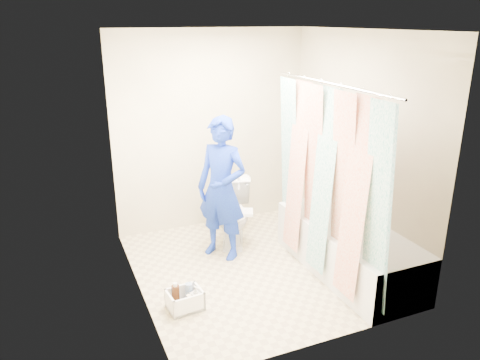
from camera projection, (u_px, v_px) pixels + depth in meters
name	position (u px, v px, depth m)	size (l,w,h in m)	color
floor	(255.00, 268.00, 4.94)	(2.60, 2.60, 0.00)	#BEB186
ceiling	(258.00, 30.00, 4.15)	(2.40, 2.60, 0.02)	white
wall_back	(211.00, 131.00, 5.68)	(2.40, 0.02, 2.40)	beige
wall_front	(331.00, 206.00, 3.41)	(2.40, 0.02, 2.40)	beige
wall_left	(132.00, 174.00, 4.10)	(0.02, 2.60, 2.40)	beige
wall_right	(358.00, 147.00, 4.99)	(0.02, 2.60, 2.40)	beige
bathtub	(348.00, 248.00, 4.79)	(0.70, 1.75, 0.50)	silver
curtain_rod	(331.00, 84.00, 4.12)	(0.02, 0.02, 1.90)	silver
shower_curtain	(325.00, 183.00, 4.43)	(0.06, 1.75, 1.80)	silver
toilet	(234.00, 213.00, 5.41)	(0.40, 0.71, 0.72)	white
tank_lid	(233.00, 212.00, 5.28)	(0.44, 0.19, 0.03)	white
tank_internals	(230.00, 179.00, 5.48)	(0.17, 0.10, 0.24)	black
plumber	(222.00, 189.00, 4.97)	(0.57, 0.37, 1.56)	#0F109A
cleaning_caddy	(186.00, 300.00, 4.22)	(0.33, 0.27, 0.23)	white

